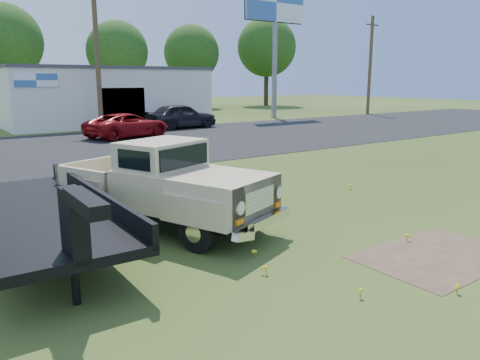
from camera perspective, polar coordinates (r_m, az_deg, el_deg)
name	(u,v)px	position (r m, az deg, el deg)	size (l,w,h in m)	color
ground	(273,230)	(10.32, 4.03, -6.06)	(140.00, 140.00, 0.00)	#304516
asphalt_lot	(71,149)	(23.60, -19.95, 3.55)	(90.00, 14.00, 0.02)	black
dirt_patch_a	(438,256)	(9.57, 22.96, -8.51)	(3.00, 2.00, 0.01)	brown
dirt_patch_b	(124,209)	(12.26, -13.94, -3.45)	(2.20, 1.60, 0.01)	brown
commercial_building	(103,95)	(36.65, -16.36, 9.88)	(14.20, 8.20, 4.15)	silver
billboard	(275,15)	(41.42, 4.29, 19.45)	(6.10, 0.45, 11.05)	slate
utility_pole_mid	(97,57)	(31.30, -17.01, 14.13)	(1.60, 0.30, 9.00)	#3F321D
utility_pole_east	(370,65)	(46.81, 15.58, 13.37)	(1.60, 0.30, 9.00)	#3F321D
treeline_d	(4,41)	(48.85, -26.81, 14.84)	(6.72, 6.72, 10.00)	#382719
treeline_e	(117,52)	(50.07, -14.73, 14.89)	(6.08, 6.08, 9.04)	#382719
treeline_f	(192,53)	(56.68, -5.92, 15.16)	(6.40, 6.40, 9.52)	#382719
treeline_g	(267,47)	(61.16, 3.26, 15.86)	(7.36, 7.36, 10.95)	#382719
vintage_pickup_truck	(163,184)	(10.43, -9.41, -0.48)	(2.08, 5.34, 1.94)	tan
flatbed_trailer	(36,206)	(9.50, -23.65, -2.97)	(2.22, 6.66, 1.82)	black
red_pickup	(128,126)	(27.40, -13.54, 6.47)	(2.26, 4.90, 1.36)	maroon
dark_sedan	(181,116)	(31.97, -7.20, 7.73)	(1.96, 4.88, 1.66)	black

